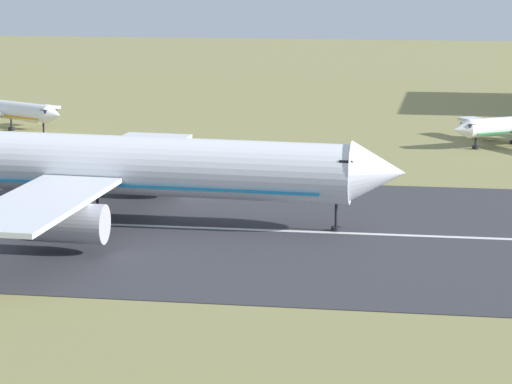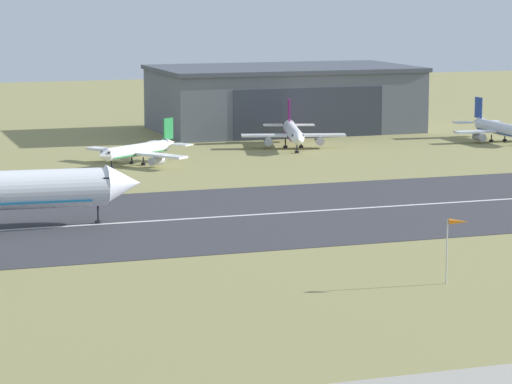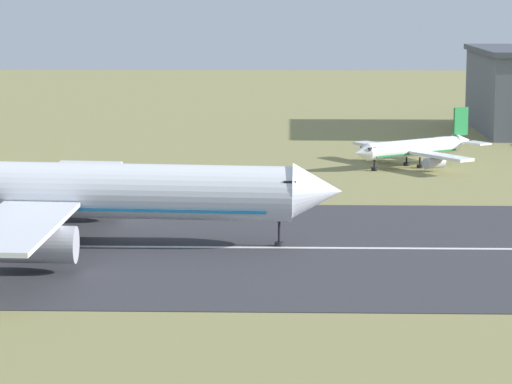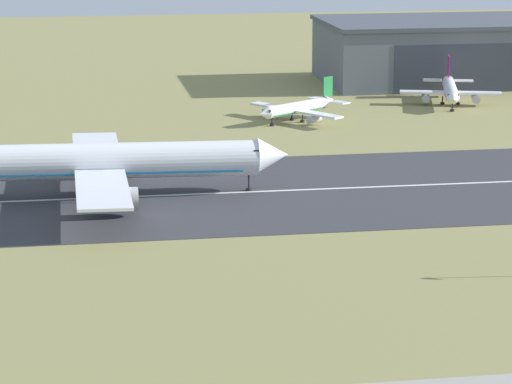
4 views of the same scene
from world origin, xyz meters
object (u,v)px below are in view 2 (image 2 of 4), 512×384
airplane_parked_west (498,129)px  airplane_parked_centre (138,151)px  airplane_parked_east (293,133)px  windsock_pole (457,226)px

airplane_parked_west → airplane_parked_centre: size_ratio=1.07×
airplane_parked_centre → airplane_parked_east: bearing=20.9°
airplane_parked_west → airplane_parked_east: size_ratio=0.88×
airplane_parked_centre → windsock_pole: (11.35, -97.34, 3.70)m
airplane_parked_west → airplane_parked_centre: airplane_parked_west is taller
airplane_parked_east → windsock_pole: bearing=-101.7°
airplane_parked_west → airplane_parked_centre: (-77.29, -8.95, -0.15)m
airplane_parked_centre → airplane_parked_east: 36.61m
airplane_parked_west → airplane_parked_east: 43.28m
airplane_parked_west → windsock_pole: (-65.94, -106.29, 3.55)m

